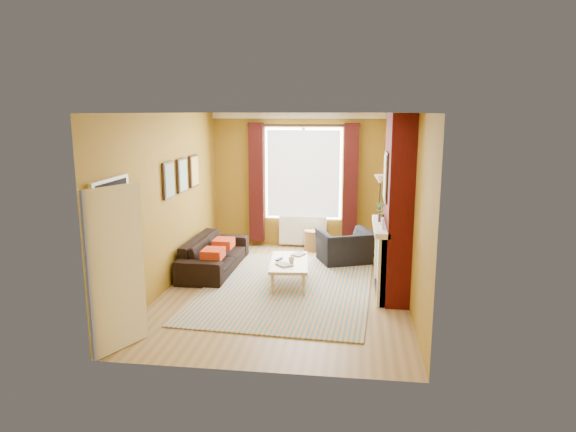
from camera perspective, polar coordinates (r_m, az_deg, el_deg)
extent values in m
plane|color=olive|center=(8.42, -0.22, -8.03)|extent=(5.50, 5.50, 0.00)
cube|color=olive|center=(10.76, 1.74, 3.94)|extent=(3.80, 0.02, 2.80)
cube|color=olive|center=(5.41, -4.16, -3.70)|extent=(3.80, 0.02, 2.80)
cube|color=olive|center=(8.03, 13.33, 1.04)|extent=(0.02, 5.50, 2.80)
cube|color=olive|center=(8.52, -13.00, 1.65)|extent=(0.02, 5.50, 2.80)
cube|color=silver|center=(7.93, -0.24, 11.39)|extent=(3.80, 5.50, 0.01)
cube|color=#4B0D0A|center=(8.02, 12.08, 1.08)|extent=(0.35, 1.40, 2.80)
cube|color=white|center=(8.20, 10.47, -4.74)|extent=(0.12, 1.30, 1.10)
cube|color=white|center=(8.06, 10.25, -1.11)|extent=(0.22, 1.40, 0.08)
cube|color=white|center=(7.65, 10.52, -6.16)|extent=(0.16, 0.14, 1.04)
cube|color=white|center=(8.76, 10.15, -3.87)|extent=(0.16, 0.14, 1.04)
cube|color=black|center=(8.23, 10.65, -5.41)|extent=(0.06, 0.80, 0.90)
cube|color=black|center=(8.35, 10.41, -8.17)|extent=(0.20, 1.00, 0.06)
cube|color=white|center=(7.70, 10.47, -0.81)|extent=(0.03, 0.12, 0.16)
cube|color=black|center=(7.94, 10.38, -0.50)|extent=(0.03, 0.10, 0.14)
cylinder|color=black|center=(8.19, 10.30, -0.20)|extent=(0.10, 0.10, 0.12)
cube|color=black|center=(7.94, 10.85, 4.31)|extent=(0.03, 0.60, 0.75)
cube|color=#B0733B|center=(7.93, 10.70, 4.32)|extent=(0.01, 0.52, 0.66)
cube|color=white|center=(10.63, 1.76, 11.09)|extent=(3.80, 0.08, 0.12)
cube|color=white|center=(10.71, 1.73, 4.72)|extent=(1.60, 0.04, 1.90)
cube|color=white|center=(10.67, 1.71, 4.69)|extent=(1.50, 0.02, 1.80)
cube|color=white|center=(10.69, 1.72, 4.70)|extent=(0.06, 0.04, 1.90)
cube|color=#3D0F0D|center=(10.79, -3.52, 3.68)|extent=(0.30, 0.16, 2.50)
cube|color=#3D0F0D|center=(10.59, 6.96, 3.47)|extent=(0.30, 0.16, 2.50)
cylinder|color=black|center=(10.55, 1.71, 10.06)|extent=(2.30, 0.05, 0.05)
cube|color=white|center=(10.85, 1.65, -1.63)|extent=(1.00, 0.10, 0.60)
cube|color=white|center=(10.85, -0.74, -1.63)|extent=(0.04, 0.03, 0.56)
cube|color=white|center=(10.83, -0.17, -1.65)|extent=(0.04, 0.03, 0.56)
cube|color=white|center=(10.82, 0.41, -1.67)|extent=(0.04, 0.03, 0.56)
cube|color=white|center=(10.80, 0.99, -1.68)|extent=(0.04, 0.03, 0.56)
cube|color=white|center=(10.79, 1.57, -1.70)|extent=(0.04, 0.03, 0.56)
cube|color=white|center=(10.78, 2.15, -1.72)|extent=(0.04, 0.03, 0.56)
cube|color=white|center=(10.77, 2.73, -1.74)|extent=(0.04, 0.03, 0.56)
cube|color=white|center=(10.77, 3.32, -1.75)|extent=(0.04, 0.03, 0.56)
cube|color=white|center=(10.76, 3.90, -1.77)|extent=(0.04, 0.03, 0.56)
cube|color=black|center=(8.37, -13.15, 3.89)|extent=(0.04, 0.44, 0.58)
cube|color=#B8C92F|center=(8.36, -12.99, 3.89)|extent=(0.01, 0.38, 0.52)
cube|color=black|center=(8.97, -11.70, 4.45)|extent=(0.04, 0.44, 0.58)
cube|color=#2F8F66|center=(8.97, -11.55, 4.45)|extent=(0.01, 0.38, 0.52)
cube|color=black|center=(9.59, -10.44, 4.94)|extent=(0.04, 0.44, 0.58)
cube|color=orange|center=(9.58, -10.29, 4.94)|extent=(0.01, 0.38, 0.52)
cube|color=white|center=(6.76, -18.68, -4.69)|extent=(0.05, 0.94, 2.06)
cube|color=black|center=(6.75, -18.53, -4.70)|extent=(0.02, 0.80, 1.98)
cube|color=white|center=(6.37, -18.51, -5.67)|extent=(0.37, 0.74, 1.98)
imported|color=#487D37|center=(8.47, 10.23, 0.70)|extent=(0.14, 0.10, 0.27)
cube|color=#B82D0F|center=(8.74, -8.33, -4.16)|extent=(0.34, 0.40, 0.16)
cube|color=#B82D0F|center=(9.39, -7.18, -3.02)|extent=(0.34, 0.40, 0.16)
cube|color=teal|center=(8.42, -0.14, -7.96)|extent=(2.88, 3.84, 0.02)
imported|color=black|center=(9.38, -8.19, -4.17)|extent=(0.85, 2.07, 0.60)
imported|color=black|center=(9.77, 6.38, -3.42)|extent=(1.20, 1.13, 0.62)
cube|color=tan|center=(8.48, 0.12, -5.19)|extent=(0.72, 1.27, 0.05)
cylinder|color=tan|center=(8.03, -1.74, -7.68)|extent=(0.06, 0.06, 0.35)
cylinder|color=tan|center=(8.02, 1.75, -7.72)|extent=(0.06, 0.06, 0.35)
cylinder|color=tan|center=(9.07, -1.31, -5.41)|extent=(0.06, 0.06, 0.35)
cylinder|color=tan|center=(9.06, 1.77, -5.44)|extent=(0.06, 0.06, 0.35)
cylinder|color=olive|center=(10.62, 2.73, -2.71)|extent=(0.44, 0.44, 0.42)
cylinder|color=black|center=(10.37, 9.91, -4.34)|extent=(0.24, 0.24, 0.03)
cylinder|color=black|center=(10.19, 10.06, -0.21)|extent=(0.02, 0.02, 1.49)
cone|color=beige|center=(10.07, 10.21, 4.01)|extent=(0.24, 0.24, 0.18)
imported|color=#999999|center=(8.20, -1.03, -5.51)|extent=(0.31, 0.32, 0.02)
imported|color=#999999|center=(8.88, 0.68, -4.18)|extent=(0.27, 0.30, 0.02)
imported|color=#999999|center=(8.34, 0.39, -4.96)|extent=(0.11, 0.11, 0.09)
cube|color=#27282A|center=(8.55, -1.00, -4.79)|extent=(0.11, 0.18, 0.02)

